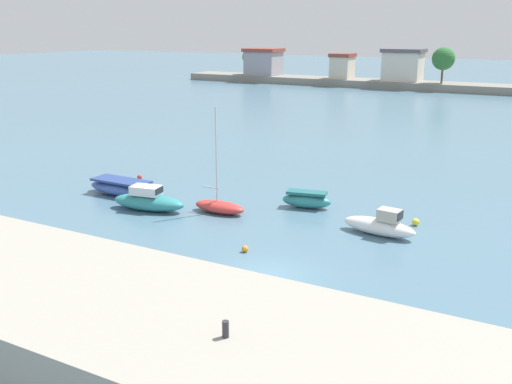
# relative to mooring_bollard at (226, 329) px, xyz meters

# --- Properties ---
(ground_plane) EXTENTS (400.00, 400.00, 0.00)m
(ground_plane) POSITION_rel_mooring_bollard_xyz_m (-3.47, 9.44, -2.73)
(ground_plane) COLOR slate
(seawall_embankment) EXTENTS (72.70, 7.98, 2.47)m
(seawall_embankment) POSITION_rel_mooring_bollard_xyz_m (-3.47, 0.64, -1.50)
(seawall_embankment) COLOR #9E998C
(seawall_embankment) RESTS_ON ground
(mooring_bollard) EXTENTS (0.21, 0.21, 0.53)m
(mooring_bollard) POSITION_rel_mooring_bollard_xyz_m (0.00, 0.00, 0.00)
(mooring_bollard) COLOR #2D2D33
(mooring_bollard) RESTS_ON seawall_embankment
(moored_boat_0) EXTENTS (5.48, 2.00, 1.11)m
(moored_boat_0) POSITION_rel_mooring_bollard_xyz_m (-18.84, 16.72, -2.20)
(moored_boat_0) COLOR #3856A8
(moored_boat_0) RESTS_ON ground
(moored_boat_1) EXTENTS (5.17, 2.51, 1.61)m
(moored_boat_1) POSITION_rel_mooring_bollard_xyz_m (-14.96, 14.85, -2.11)
(moored_boat_1) COLOR teal
(moored_boat_1) RESTS_ON ground
(moored_boat_2) EXTENTS (3.54, 1.36, 6.77)m
(moored_boat_2) POSITION_rel_mooring_bollard_xyz_m (-10.63, 16.57, -2.29)
(moored_boat_2) COLOR #C63833
(moored_boat_2) RESTS_ON ground
(moored_boat_3) EXTENTS (3.39, 1.77, 1.11)m
(moored_boat_3) POSITION_rel_mooring_bollard_xyz_m (-6.19, 20.20, -2.20)
(moored_boat_3) COLOR teal
(moored_boat_3) RESTS_ON ground
(moored_boat_4) EXTENTS (4.45, 1.76, 1.62)m
(moored_boat_4) POSITION_rel_mooring_bollard_xyz_m (-0.43, 17.49, -2.16)
(moored_boat_4) COLOR white
(moored_boat_4) RESTS_ON ground
(mooring_buoy_0) EXTENTS (0.36, 0.36, 0.36)m
(mooring_buoy_0) POSITION_rel_mooring_bollard_xyz_m (-5.90, 11.53, -2.56)
(mooring_buoy_0) COLOR orange
(mooring_buoy_0) RESTS_ON ground
(mooring_buoy_1) EXTENTS (0.38, 0.38, 0.38)m
(mooring_buoy_1) POSITION_rel_mooring_bollard_xyz_m (-20.51, 20.67, -2.54)
(mooring_buoy_1) COLOR red
(mooring_buoy_1) RESTS_ON ground
(mooring_buoy_2) EXTENTS (0.43, 0.43, 0.43)m
(mooring_buoy_2) POSITION_rel_mooring_bollard_xyz_m (0.97, 20.09, -2.52)
(mooring_buoy_2) COLOR yellow
(mooring_buoy_2) RESTS_ON ground
(distant_shoreline) EXTENTS (126.90, 7.37, 7.95)m
(distant_shoreline) POSITION_rel_mooring_bollard_xyz_m (-9.96, 98.19, -0.26)
(distant_shoreline) COLOR gray
(distant_shoreline) RESTS_ON ground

